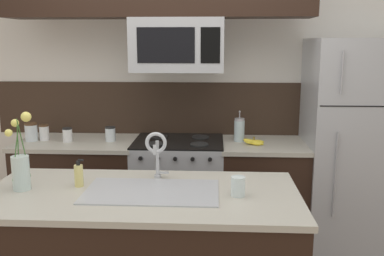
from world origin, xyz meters
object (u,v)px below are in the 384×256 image
Objects in this scene: microwave at (178,45)px; drinking_glass at (238,186)px; storage_jar_tall at (31,132)px; storage_jar_short at (68,135)px; french_press at (239,130)px; stove_range at (179,192)px; dish_soap_bottle at (79,175)px; storage_jar_squat at (110,134)px; banana_bunch at (254,142)px; refrigerator at (353,146)px; flower_vase at (21,168)px; sink_faucet at (156,149)px; storage_jar_medium at (44,132)px.

microwave is 1.54m from drinking_glass.
storage_jar_short is (0.32, -0.01, -0.02)m from storage_jar_tall.
french_press is at bearing 8.88° from microwave.
storage_jar_short is (-0.95, -0.04, 0.51)m from stove_range.
dish_soap_bottle reaches higher than stove_range.
banana_bunch is (1.22, -0.06, -0.04)m from storage_jar_squat.
refrigerator is (1.47, 0.04, -0.83)m from microwave.
dish_soap_bottle is at bearing 12.51° from flower_vase.
storage_jar_tall is 1.31m from flower_vase.
storage_jar_short is 1.09× the size of drinking_glass.
sink_faucet reaches higher than dish_soap_bottle.
banana_bunch is 0.62× the size of sink_faucet.
dish_soap_bottle is 0.37× the size of flower_vase.
storage_jar_short is 0.73× the size of dish_soap_bottle.
storage_jar_short reaches higher than stove_range.
french_press is 0.87× the size of sink_faucet.
storage_jar_squat is (0.68, 0.03, -0.01)m from storage_jar_tall.
french_press is at bearing 86.65° from drinking_glass.
refrigerator reaches higher than storage_jar_tall.
drinking_glass is at bearing -128.42° from refrigerator.
drinking_glass is at bearing -27.35° from sink_faucet.
drinking_glass is at bearing -51.33° from storage_jar_squat.
storage_jar_tall is 0.35× the size of flower_vase.
storage_jar_tall is at bearing -179.07° from refrigerator.
refrigerator is 1.86m from sink_faucet.
stove_range is 3.48× the size of french_press.
french_press reaches higher than stove_range.
storage_jar_tall is 1.79m from french_press.
refrigerator reaches higher than flower_vase.
storage_jar_tall is 1.39m from dish_soap_bottle.
french_press is 0.60× the size of flower_vase.
storage_jar_tall is at bearing 177.55° from storage_jar_short.
drinking_glass is 1.24m from flower_vase.
storage_jar_short is (-2.42, -0.06, 0.08)m from refrigerator.
storage_jar_tall is (-1.27, -0.02, 0.53)m from stove_range.
dish_soap_bottle is 1.49× the size of drinking_glass.
storage_jar_medium is 1.69m from french_press.
refrigerator reaches higher than storage_jar_squat.
drinking_glass reaches higher than stove_range.
storage_jar_tall is at bearing -177.78° from storage_jar_squat.
french_press is at bearing 2.70° from storage_jar_tall.
microwave is at bearing 66.97° from dish_soap_bottle.
microwave is at bearing 109.22° from drinking_glass.
microwave is at bearing 56.70° from flower_vase.
dish_soap_bottle is (0.46, -1.13, 0.01)m from storage_jar_short.
refrigerator is 2.65m from storage_jar_medium.
microwave is at bearing 176.49° from banana_bunch.
dish_soap_bottle is (-1.01, -1.23, -0.03)m from french_press.
french_press is at bearing 3.00° from storage_jar_squat.
storage_jar_tall is at bearing 140.58° from sink_faucet.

